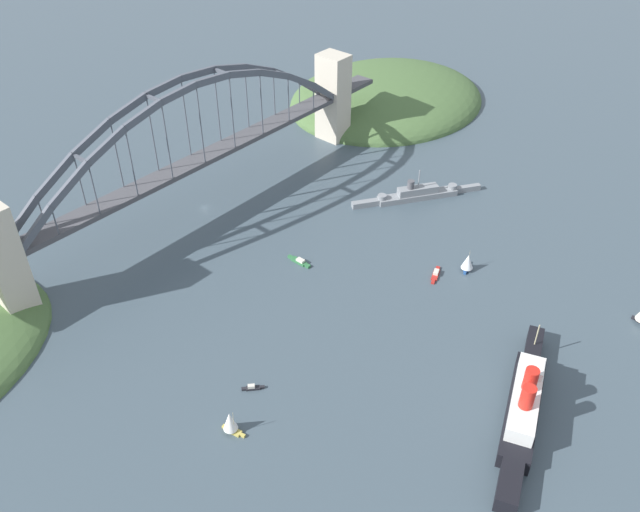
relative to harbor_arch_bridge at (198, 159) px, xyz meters
The scene contains 11 objects.
ground_plane 28.40m from the harbor_arch_bridge, 116.57° to the right, with size 1400.00×1400.00×0.00m, color #3D4C56.
harbor_arch_bridge is the anchor object (origin of this frame).
headland_west_shore 171.33m from the harbor_arch_bridge, behind, with size 140.43×120.36×31.21m.
ocean_liner 188.73m from the harbor_arch_bridge, 85.07° to the left, with size 79.52×34.10×21.25m.
naval_cruiser 113.34m from the harbor_arch_bridge, 135.27° to the left, with size 60.98×42.67×17.00m.
seaplane_taxiing_near_bridge 76.56m from the harbor_arch_bridge, 146.85° to the right, with size 11.36×7.71×4.96m.
small_boat_1 73.56m from the harbor_arch_bridge, 88.24° to the left, with size 2.88×12.84×2.27m.
small_boat_2 138.21m from the harbor_arch_bridge, 108.64° to the left, with size 9.67×6.74×9.78m.
small_boat_3 127.53m from the harbor_arch_bridge, 104.42° to the left, with size 12.20×6.03×2.11m.
small_boat_4 129.62m from the harbor_arch_bridge, 56.77° to the left, with size 7.13×6.55×2.07m.
small_boat_5 145.55m from the harbor_arch_bridge, 52.46° to the left, with size 6.00×9.26×10.49m.
Camera 1 is at (177.02, 231.90, 187.43)m, focal length 37.17 mm.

